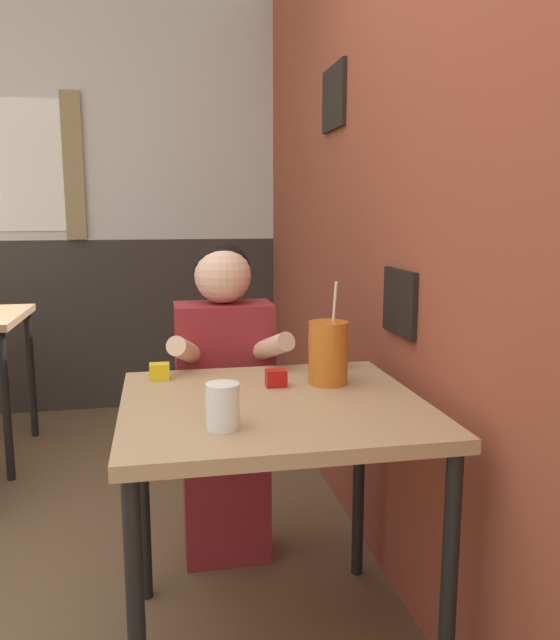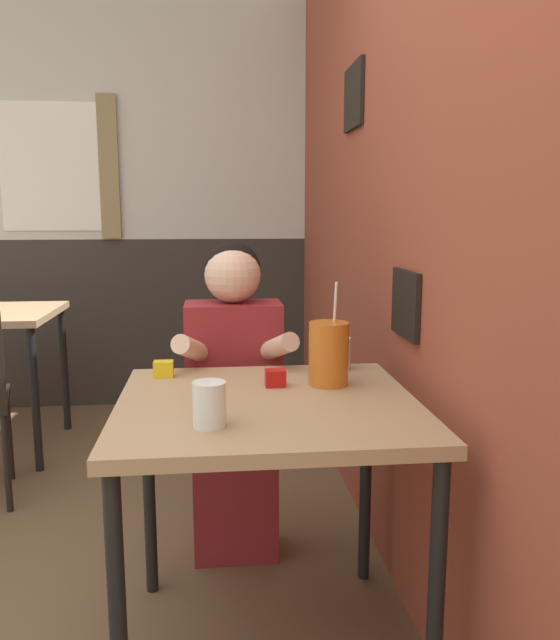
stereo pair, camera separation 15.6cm
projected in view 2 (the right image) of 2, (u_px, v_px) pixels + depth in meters
brick_wall_right at (357, 193)px, 2.73m from camera, size 0.08×4.77×2.70m
back_wall at (101, 199)px, 3.98m from camera, size 5.59×0.09×2.70m
main_table at (268, 429)px, 1.71m from camera, size 0.81×0.77×0.76m
person_seated at (234, 396)px, 2.25m from camera, size 0.42×0.40×1.17m
cocktail_pitcher at (329, 353)px, 1.83m from camera, size 0.12×0.12×0.31m
glass_near_pitcher at (340, 353)px, 2.03m from camera, size 0.07×0.07×0.10m
glass_center at (209, 404)px, 1.48m from camera, size 0.08×0.08×0.11m
condiment_ketchup at (275, 378)px, 1.82m from camera, size 0.06×0.04×0.05m
condiment_mustard at (164, 369)px, 1.93m from camera, size 0.06×0.04×0.05m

